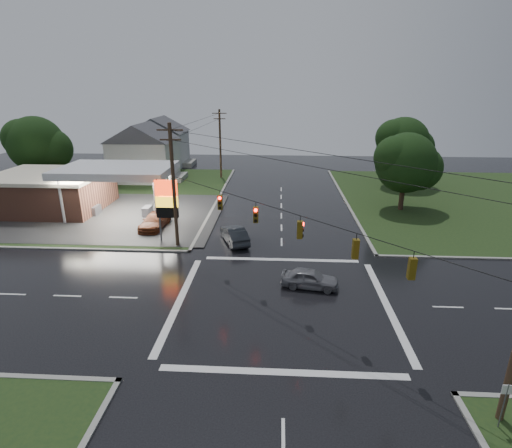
# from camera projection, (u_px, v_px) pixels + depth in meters

# --- Properties ---
(ground) EXTENTS (120.00, 120.00, 0.00)m
(ground) POSITION_uv_depth(u_px,v_px,m) (282.00, 302.00, 27.05)
(ground) COLOR black
(ground) RESTS_ON ground
(grass_nw) EXTENTS (36.00, 36.00, 0.08)m
(grass_nw) POSITION_uv_depth(u_px,v_px,m) (85.00, 196.00, 52.95)
(grass_nw) COLOR #1C3216
(grass_nw) RESTS_ON ground
(grass_ne) EXTENTS (36.00, 36.00, 0.08)m
(grass_ne) POSITION_uv_depth(u_px,v_px,m) (488.00, 202.00, 50.13)
(grass_ne) COLOR #1C3216
(grass_ne) RESTS_ON ground
(gas_station) EXTENTS (26.20, 18.00, 5.60)m
(gas_station) POSITION_uv_depth(u_px,v_px,m) (60.00, 189.00, 46.17)
(gas_station) COLOR #2D2D2D
(gas_station) RESTS_ON ground
(pylon_sign) EXTENTS (2.00, 0.35, 6.00)m
(pylon_sign) POSITION_uv_depth(u_px,v_px,m) (167.00, 201.00, 36.19)
(pylon_sign) COLOR #59595E
(pylon_sign) RESTS_ON ground
(utility_pole_nw) EXTENTS (2.20, 0.32, 11.00)m
(utility_pole_nw) POSITION_uv_depth(u_px,v_px,m) (174.00, 185.00, 34.63)
(utility_pole_nw) COLOR #382619
(utility_pole_nw) RESTS_ON ground
(utility_pole_n) EXTENTS (2.20, 0.32, 10.50)m
(utility_pole_n) POSITION_uv_depth(u_px,v_px,m) (220.00, 143.00, 61.58)
(utility_pole_n) COLOR #382619
(utility_pole_n) RESTS_ON ground
(traffic_signals) EXTENTS (26.87, 26.87, 1.47)m
(traffic_signals) POSITION_uv_depth(u_px,v_px,m) (285.00, 211.00, 24.89)
(traffic_signals) COLOR black
(traffic_signals) RESTS_ON ground
(house_near) EXTENTS (11.05, 8.48, 8.60)m
(house_near) POSITION_uv_depth(u_px,v_px,m) (144.00, 151.00, 60.66)
(house_near) COLOR silver
(house_near) RESTS_ON ground
(house_far) EXTENTS (11.05, 8.48, 8.60)m
(house_far) POSITION_uv_depth(u_px,v_px,m) (160.00, 141.00, 72.03)
(house_far) COLOR silver
(house_far) RESTS_ON ground
(tree_nw_behind) EXTENTS (8.93, 7.60, 10.00)m
(tree_nw_behind) POSITION_uv_depth(u_px,v_px,m) (37.00, 144.00, 55.11)
(tree_nw_behind) COLOR black
(tree_nw_behind) RESTS_ON ground
(tree_ne_near) EXTENTS (7.99, 6.80, 8.98)m
(tree_ne_near) POSITION_uv_depth(u_px,v_px,m) (407.00, 163.00, 45.18)
(tree_ne_near) COLOR black
(tree_ne_near) RESTS_ON ground
(tree_ne_far) EXTENTS (8.46, 7.20, 9.80)m
(tree_ne_far) POSITION_uv_depth(u_px,v_px,m) (404.00, 143.00, 56.12)
(tree_ne_far) COLOR black
(tree_ne_far) RESTS_ON ground
(car_north) EXTENTS (3.33, 5.04, 1.57)m
(car_north) POSITION_uv_depth(u_px,v_px,m) (234.00, 235.00, 37.06)
(car_north) COLOR black
(car_north) RESTS_ON ground
(car_crossing) EXTENTS (4.36, 2.33, 1.41)m
(car_crossing) POSITION_uv_depth(u_px,v_px,m) (310.00, 278.00, 28.84)
(car_crossing) COLOR slate
(car_crossing) RESTS_ON ground
(car_pump) EXTENTS (2.47, 5.36, 1.52)m
(car_pump) POSITION_uv_depth(u_px,v_px,m) (155.00, 221.00, 40.91)
(car_pump) COLOR #652E17
(car_pump) RESTS_ON ground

